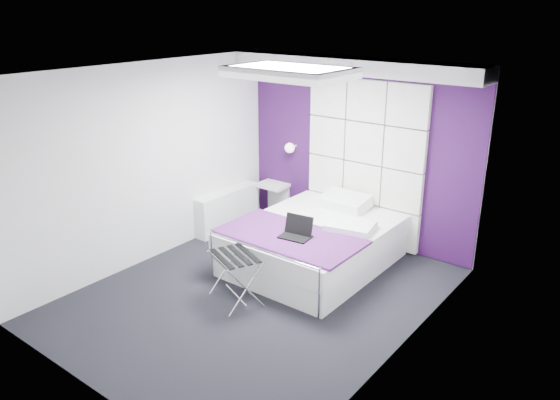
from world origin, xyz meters
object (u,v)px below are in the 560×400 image
(wall_lamp, at_px, (291,147))
(radiator, at_px, (228,209))
(bed, at_px, (314,242))
(luggage_rack, at_px, (236,278))
(laptop, at_px, (298,232))
(nightstand, at_px, (273,185))

(wall_lamp, height_order, radiator, wall_lamp)
(wall_lamp, height_order, bed, wall_lamp)
(wall_lamp, distance_m, luggage_rack, 2.66)
(wall_lamp, xyz_separation_m, laptop, (1.21, -1.50, -0.56))
(radiator, distance_m, nightstand, 0.83)
(nightstand, bearing_deg, radiator, -113.86)
(nightstand, distance_m, laptop, 2.12)
(radiator, bearing_deg, bed, -7.30)
(bed, bearing_deg, luggage_rack, -97.98)
(wall_lamp, xyz_separation_m, radiator, (-0.64, -0.76, -0.92))
(radiator, xyz_separation_m, laptop, (1.85, -0.74, 0.36))
(wall_lamp, relative_size, laptop, 0.41)
(wall_lamp, bearing_deg, luggage_rack, -68.07)
(wall_lamp, bearing_deg, laptop, -50.97)
(radiator, distance_m, luggage_rack, 2.21)
(nightstand, height_order, luggage_rack, nightstand)
(bed, height_order, laptop, laptop)
(nightstand, relative_size, luggage_rack, 0.79)
(radiator, relative_size, nightstand, 2.59)
(radiator, height_order, luggage_rack, radiator)
(bed, xyz_separation_m, luggage_rack, (-0.19, -1.32, -0.03))
(radiator, relative_size, laptop, 3.30)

